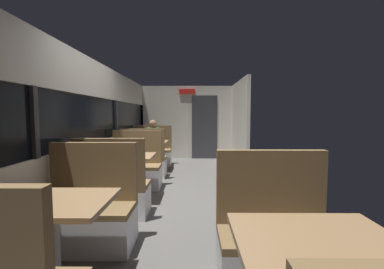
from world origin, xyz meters
TOP-DOWN VIEW (x-y plane):
  - ground_plane at (0.00, 0.00)m, footprint 3.30×9.20m
  - carriage_window_panel_left at (-1.45, 0.00)m, footprint 0.09×8.48m
  - carriage_end_bulkhead at (0.06, 4.19)m, footprint 2.90×0.11m
  - carriage_aisle_panel_right at (1.45, 3.00)m, footprint 0.08×2.40m
  - dining_table_near_window at (-0.89, -2.09)m, footprint 0.90×0.70m
  - bench_near_window_facing_entry at (-0.89, -1.39)m, footprint 0.95×0.50m
  - dining_table_mid_window at (-0.89, 0.14)m, footprint 0.90×0.70m
  - bench_mid_window_facing_end at (-0.89, -0.56)m, footprint 0.95×0.50m
  - bench_mid_window_facing_entry at (-0.89, 0.83)m, footprint 0.95×0.50m
  - dining_table_far_window at (-0.89, 2.36)m, footprint 0.90×0.70m
  - bench_far_window_facing_end at (-0.89, 1.66)m, footprint 0.95×0.50m
  - bench_far_window_facing_entry at (-0.89, 3.06)m, footprint 0.95×0.50m
  - dining_table_front_aisle at (0.89, -2.69)m, footprint 0.90×0.70m
  - bench_front_aisle_facing_entry at (0.89, -1.99)m, footprint 0.95×0.50m
  - seated_passenger at (-0.89, 2.99)m, footprint 0.47×0.55m

SIDE VIEW (x-z plane):
  - ground_plane at x=0.00m, z-range -0.02..0.00m
  - bench_near_window_facing_entry at x=-0.89m, z-range -0.22..0.88m
  - bench_mid_window_facing_end at x=-0.89m, z-range -0.22..0.88m
  - bench_mid_window_facing_entry at x=-0.89m, z-range -0.22..0.88m
  - bench_far_window_facing_end at x=-0.89m, z-range -0.22..0.88m
  - bench_far_window_facing_entry at x=-0.89m, z-range -0.22..0.88m
  - bench_front_aisle_facing_entry at x=0.89m, z-range -0.22..0.88m
  - seated_passenger at x=-0.89m, z-range -0.09..1.17m
  - dining_table_near_window at x=-0.89m, z-range 0.27..1.01m
  - dining_table_mid_window at x=-0.89m, z-range 0.27..1.01m
  - dining_table_far_window at x=-0.89m, z-range 0.27..1.01m
  - dining_table_front_aisle at x=0.89m, z-range 0.27..1.01m
  - carriage_window_panel_left at x=-1.45m, z-range -0.04..2.26m
  - carriage_end_bulkhead at x=0.06m, z-range -0.01..2.29m
  - carriage_aisle_panel_right at x=1.45m, z-range 0.00..2.30m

